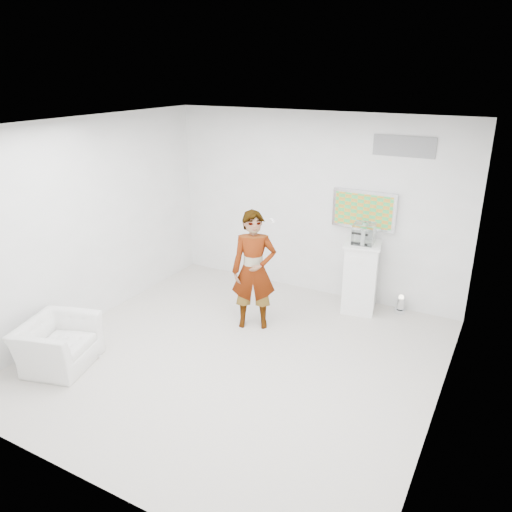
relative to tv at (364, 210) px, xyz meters
name	(u,v)px	position (x,y,z in m)	size (l,w,h in m)	color
room	(236,252)	(-0.85, -2.45, -0.05)	(5.01, 5.01, 3.00)	beige
tv	(364,210)	(0.00, 0.00, 0.00)	(1.00, 0.08, 0.60)	silver
logo_decal	(404,146)	(0.50, 0.04, 1.00)	(0.90, 0.02, 0.30)	slate
person	(254,270)	(-1.09, -1.56, -0.67)	(0.64, 0.42, 1.76)	white
armchair	(58,344)	(-2.79, -3.69, -1.25)	(0.93, 0.81, 0.60)	white
pedestal	(360,277)	(0.12, -0.32, -0.99)	(0.54, 0.54, 1.12)	white
floor_uplight	(401,304)	(0.73, -0.10, -1.41)	(0.18, 0.18, 0.29)	silver
vitrine	(364,233)	(0.12, -0.32, -0.27)	(0.31, 0.31, 0.31)	white
console	(364,236)	(0.12, -0.32, -0.32)	(0.05, 0.16, 0.22)	white
wii_remote	(272,221)	(-0.94, -1.31, 0.04)	(0.04, 0.14, 0.04)	white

